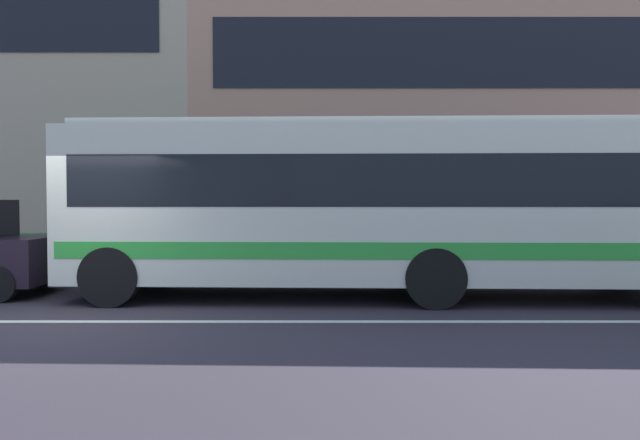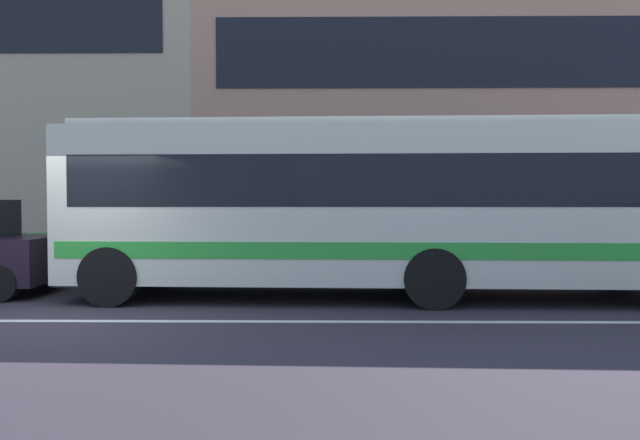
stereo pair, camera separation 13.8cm
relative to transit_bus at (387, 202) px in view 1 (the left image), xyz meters
name	(u,v)px [view 1 (the left image)]	position (x,y,z in m)	size (l,w,h in m)	color
ground_plane	(52,322)	(-5.12, -2.19, -1.74)	(160.00, 160.00, 0.00)	#332D35
lane_centre_line	(52,322)	(-5.12, -2.19, -1.73)	(60.00, 0.16, 0.01)	silver
hedge_row_far	(186,254)	(-4.45, 3.47, -1.25)	(12.55, 1.10, 0.97)	#317131
apartment_block_right	(475,104)	(4.87, 12.41, 3.84)	(20.60, 8.68, 11.15)	tan
transit_bus	(387,202)	(0.00, 0.00, 0.00)	(11.44, 2.91, 3.15)	beige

